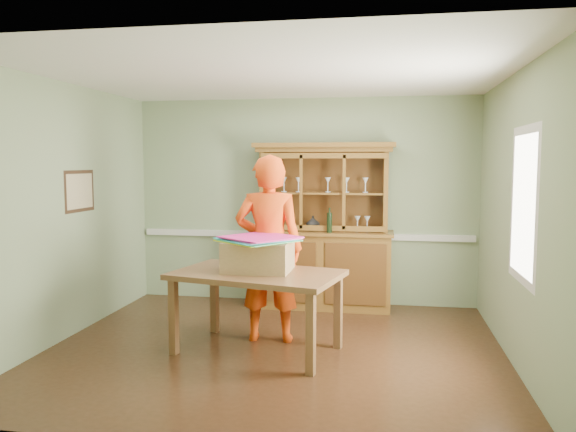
% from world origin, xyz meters
% --- Properties ---
extents(floor, '(4.50, 4.50, 0.00)m').
position_xyz_m(floor, '(0.00, 0.00, 0.00)').
color(floor, '#402514').
rests_on(floor, ground).
extents(ceiling, '(4.50, 4.50, 0.00)m').
position_xyz_m(ceiling, '(0.00, 0.00, 2.70)').
color(ceiling, white).
rests_on(ceiling, wall_back).
extents(wall_back, '(4.50, 0.00, 4.50)m').
position_xyz_m(wall_back, '(0.00, 2.00, 1.35)').
color(wall_back, gray).
rests_on(wall_back, floor).
extents(wall_left, '(0.00, 4.00, 4.00)m').
position_xyz_m(wall_left, '(-2.25, 0.00, 1.35)').
color(wall_left, gray).
rests_on(wall_left, floor).
extents(wall_right, '(0.00, 4.00, 4.00)m').
position_xyz_m(wall_right, '(2.25, 0.00, 1.35)').
color(wall_right, gray).
rests_on(wall_right, floor).
extents(wall_front, '(4.50, 0.00, 4.50)m').
position_xyz_m(wall_front, '(0.00, -2.00, 1.35)').
color(wall_front, gray).
rests_on(wall_front, floor).
extents(chair_rail, '(4.41, 0.05, 0.08)m').
position_xyz_m(chair_rail, '(0.00, 1.98, 0.90)').
color(chair_rail, silver).
rests_on(chair_rail, wall_back).
extents(framed_map, '(0.03, 0.60, 0.46)m').
position_xyz_m(framed_map, '(-2.23, 0.30, 1.55)').
color(framed_map, '#362215').
rests_on(framed_map, wall_left).
extents(window_panel, '(0.03, 0.96, 1.36)m').
position_xyz_m(window_panel, '(2.23, -0.30, 1.50)').
color(window_panel, silver).
rests_on(window_panel, wall_right).
extents(china_hutch, '(1.79, 0.59, 2.11)m').
position_xyz_m(china_hutch, '(0.29, 1.76, 0.74)').
color(china_hutch, brown).
rests_on(china_hutch, floor).
extents(dining_table, '(1.76, 1.28, 0.79)m').
position_xyz_m(dining_table, '(-0.16, -0.08, 0.70)').
color(dining_table, brown).
rests_on(dining_table, floor).
extents(cardboard_box, '(0.65, 0.52, 0.30)m').
position_xyz_m(cardboard_box, '(-0.16, -0.02, 0.94)').
color(cardboard_box, tan).
rests_on(cardboard_box, dining_table).
extents(kite_stack, '(0.85, 0.85, 0.05)m').
position_xyz_m(kite_stack, '(-0.15, -0.06, 1.12)').
color(kite_stack, '#E5F51F').
rests_on(kite_stack, cardboard_box).
extents(person, '(0.74, 0.52, 1.94)m').
position_xyz_m(person, '(-0.12, 0.29, 0.97)').
color(person, '#E8450E').
rests_on(person, floor).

